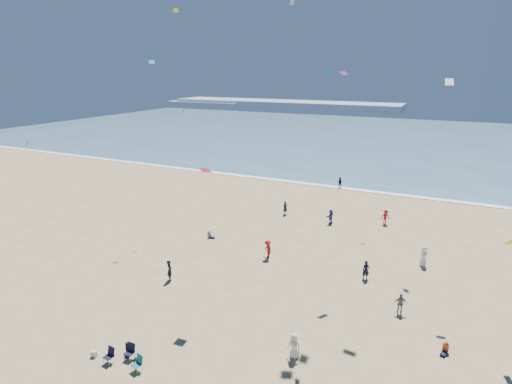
% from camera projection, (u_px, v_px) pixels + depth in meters
% --- Properties ---
extents(ocean, '(220.00, 100.00, 0.06)m').
position_uv_depth(ocean, '(392.00, 139.00, 103.26)').
color(ocean, '#476B84').
rests_on(ocean, ground).
extents(surf_line, '(220.00, 1.20, 0.08)m').
position_uv_depth(surf_line, '(349.00, 189.00, 60.01)').
color(surf_line, white).
rests_on(surf_line, ground).
extents(headland_far, '(110.00, 20.00, 3.20)m').
position_uv_depth(headland_far, '(283.00, 104.00, 192.20)').
color(headland_far, '#7A8EA8').
rests_on(headland_far, ground).
extents(headland_near, '(40.00, 14.00, 2.00)m').
position_uv_depth(headland_near, '(207.00, 103.00, 204.40)').
color(headland_near, '#7A8EA8').
rests_on(headland_near, ground).
extents(standing_flyers, '(39.62, 54.25, 1.95)m').
position_uv_depth(standing_flyers, '(304.00, 279.00, 32.32)').
color(standing_flyers, white).
rests_on(standing_flyers, ground).
extents(seated_group, '(23.85, 23.02, 0.84)m').
position_uv_depth(seated_group, '(256.00, 337.00, 26.04)').
color(seated_group, white).
rests_on(seated_group, ground).
extents(chair_cluster, '(2.69, 1.44, 1.00)m').
position_uv_depth(chair_cluster, '(125.00, 357.00, 24.04)').
color(chair_cluster, black).
rests_on(chair_cluster, ground).
extents(white_tote, '(0.35, 0.20, 0.40)m').
position_uv_depth(white_tote, '(94.00, 354.00, 24.78)').
color(white_tote, silver).
rests_on(white_tote, ground).
extents(black_backpack, '(0.30, 0.22, 0.38)m').
position_uv_depth(black_backpack, '(136.00, 361.00, 24.14)').
color(black_backpack, black).
rests_on(black_backpack, ground).
extents(navy_bag, '(0.28, 0.18, 0.34)m').
position_uv_depth(navy_bag, '(296.00, 353.00, 24.89)').
color(navy_bag, black).
rests_on(navy_bag, ground).
extents(kites_aloft, '(42.89, 43.21, 28.50)m').
position_uv_depth(kites_aloft, '(399.00, 102.00, 23.84)').
color(kites_aloft, '#23A4C5').
rests_on(kites_aloft, ground).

